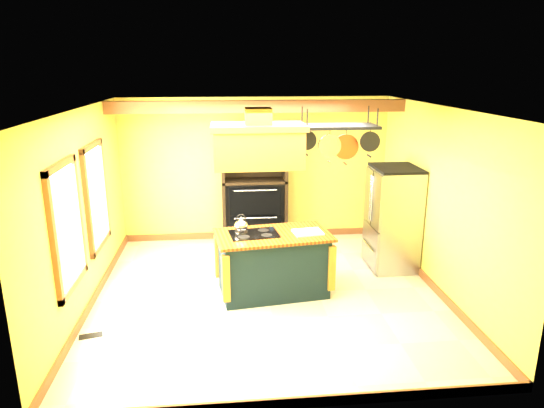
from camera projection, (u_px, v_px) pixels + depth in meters
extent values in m
plane|color=beige|center=(268.00, 294.00, 7.14)|extent=(5.00, 5.00, 0.00)
plane|color=white|center=(267.00, 108.00, 6.40)|extent=(5.00, 5.00, 0.00)
cube|color=gold|center=(256.00, 170.00, 9.16)|extent=(5.00, 0.02, 2.70)
cube|color=gold|center=(293.00, 283.00, 4.38)|extent=(5.00, 0.02, 2.70)
cube|color=gold|center=(83.00, 211.00, 6.53)|extent=(0.02, 5.00, 2.70)
cube|color=gold|center=(439.00, 201.00, 7.01)|extent=(0.02, 5.00, 2.70)
cube|color=brown|center=(258.00, 106.00, 8.05)|extent=(5.00, 0.15, 0.20)
cube|color=brown|center=(67.00, 227.00, 5.75)|extent=(0.06, 1.06, 1.56)
cube|color=white|center=(69.00, 226.00, 5.76)|extent=(0.02, 0.85, 1.34)
cube|color=brown|center=(96.00, 196.00, 7.09)|extent=(0.06, 1.06, 1.56)
cube|color=white|center=(98.00, 196.00, 7.10)|extent=(0.02, 0.85, 1.34)
cube|color=#13262C|center=(273.00, 265.00, 7.08)|extent=(1.60, 1.01, 0.88)
cube|color=brown|center=(273.00, 235.00, 6.95)|extent=(1.74, 1.12, 0.04)
cube|color=black|center=(254.00, 234.00, 6.92)|extent=(0.74, 0.56, 0.01)
ellipsoid|color=silver|center=(241.00, 225.00, 6.96)|extent=(0.20, 0.20, 0.16)
cube|color=white|center=(308.00, 232.00, 6.99)|extent=(0.45, 0.37, 0.02)
cube|color=#B3782C|center=(258.00, 149.00, 6.59)|extent=(1.20, 0.65, 0.51)
cube|color=brown|center=(258.00, 127.00, 6.51)|extent=(1.27, 0.72, 0.08)
cube|color=#B3782C|center=(258.00, 119.00, 6.48)|extent=(0.35, 0.35, 0.29)
cube|color=black|center=(339.00, 126.00, 6.61)|extent=(1.05, 0.53, 0.04)
cylinder|color=black|center=(307.00, 119.00, 6.33)|extent=(0.02, 0.02, 0.26)
cylinder|color=black|center=(368.00, 115.00, 6.82)|extent=(0.02, 0.02, 0.26)
cylinder|color=black|center=(307.00, 140.00, 6.73)|extent=(0.27, 0.04, 0.27)
cylinder|color=silver|center=(330.00, 146.00, 6.57)|extent=(0.32, 0.04, 0.32)
cylinder|color=#C45231|center=(346.00, 147.00, 6.81)|extent=(0.36, 0.04, 0.36)
cylinder|color=black|center=(370.00, 142.00, 6.61)|extent=(0.27, 0.04, 0.27)
cube|color=#9A9DA3|center=(393.00, 219.00, 7.91)|extent=(0.69, 0.85, 1.66)
cube|color=#9A9DA3|center=(377.00, 202.00, 7.58)|extent=(0.03, 0.41, 0.89)
cube|color=#9A9DA3|center=(369.00, 195.00, 7.98)|extent=(0.03, 0.41, 0.89)
cube|color=#9A9DA3|center=(370.00, 246.00, 8.00)|extent=(0.03, 0.81, 0.70)
cube|color=black|center=(390.00, 264.00, 8.13)|extent=(0.66, 0.80, 0.06)
cube|color=black|center=(254.00, 185.00, 9.19)|extent=(1.20, 0.06, 2.13)
cube|color=black|center=(223.00, 189.00, 8.92)|extent=(0.06, 0.51, 2.13)
cube|color=black|center=(285.00, 187.00, 9.03)|extent=(0.06, 0.51, 2.13)
cube|color=black|center=(254.00, 181.00, 8.93)|extent=(1.20, 0.51, 0.05)
cube|color=black|center=(255.00, 210.00, 9.12)|extent=(1.08, 0.41, 1.14)
cube|color=black|center=(255.00, 201.00, 8.76)|extent=(0.94, 0.04, 0.51)
cube|color=black|center=(256.00, 228.00, 8.90)|extent=(0.94, 0.04, 0.46)
cube|color=black|center=(254.00, 168.00, 8.87)|extent=(1.08, 0.45, 0.02)
cube|color=black|center=(254.00, 155.00, 8.80)|extent=(1.08, 0.45, 0.02)
cube|color=black|center=(254.00, 142.00, 8.74)|extent=(1.08, 0.45, 0.02)
cylinder|color=white|center=(238.00, 167.00, 8.78)|extent=(0.22, 0.22, 0.07)
cylinder|color=#416CB7|center=(272.00, 150.00, 8.76)|extent=(0.10, 0.10, 0.17)
cube|color=black|center=(91.00, 336.00, 6.03)|extent=(0.30, 0.18, 0.01)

